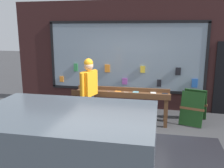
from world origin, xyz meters
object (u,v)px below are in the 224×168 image
Objects in this scene: display_table_main at (121,96)px; sandwich_board_sign at (194,106)px; small_dog at (108,121)px; person_browsing at (89,88)px; parked_car at (67,160)px.

display_table_main is 1.93m from sandwich_board_sign.
display_table_main is 5.62× the size of small_dog.
person_browsing is at bearing 105.11° from small_dog.
parked_car is at bearing -91.64° from display_table_main.
small_dog is 2.36m from sandwich_board_sign.
sandwich_board_sign reaches higher than small_dog.
display_table_main is 0.96m from small_dog.
small_dog is 0.11× the size of parked_car.
sandwich_board_sign is (2.06, 1.14, 0.16)m from small_dog.
person_browsing is 2.80m from sandwich_board_sign.
sandwich_board_sign is 4.28m from parked_car.
sandwich_board_sign is at bearing 61.21° from parked_car.
parked_car is (0.07, -2.64, 0.46)m from small_dog.
display_table_main is at bearing 25.40° from small_dog.
display_table_main is 0.99m from person_browsing.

